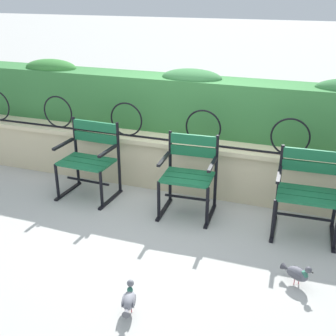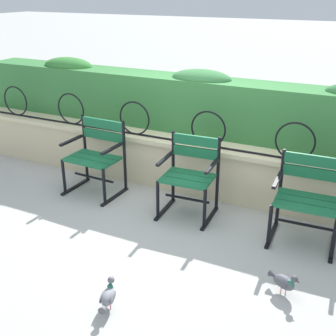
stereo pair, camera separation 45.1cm
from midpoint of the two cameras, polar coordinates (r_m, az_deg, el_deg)
ground_plane at (r=4.69m, az=-3.07°, el=-6.57°), size 60.00×60.00×0.00m
stone_wall at (r=5.20m, az=0.13°, el=0.36°), size 6.80×0.41×0.62m
iron_arch_fence at (r=5.04m, az=-2.73°, el=5.52°), size 6.27×0.02×0.42m
hedge_row at (r=5.35m, az=1.99°, el=8.64°), size 6.66×0.49×0.79m
park_chair_left at (r=5.13m, az=-12.82°, el=1.34°), size 0.65×0.54×0.88m
park_chair_centre at (r=4.61m, az=0.04°, el=-0.71°), size 0.59×0.55×0.86m
park_chair_right at (r=4.38m, az=15.31°, el=-2.90°), size 0.64×0.55×0.84m
pigeon_near_chairs at (r=3.77m, az=13.42°, el=-13.48°), size 0.27×0.19×0.22m
pigeon_far_side at (r=3.45m, az=-9.12°, el=-17.02°), size 0.15×0.29×0.22m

